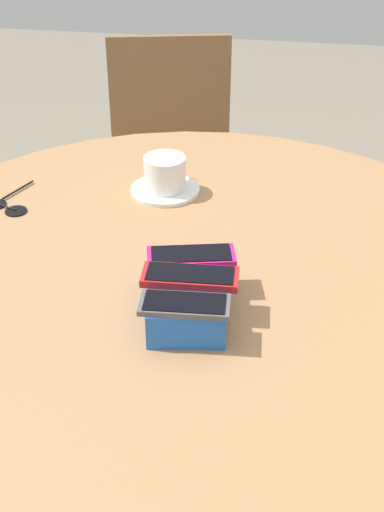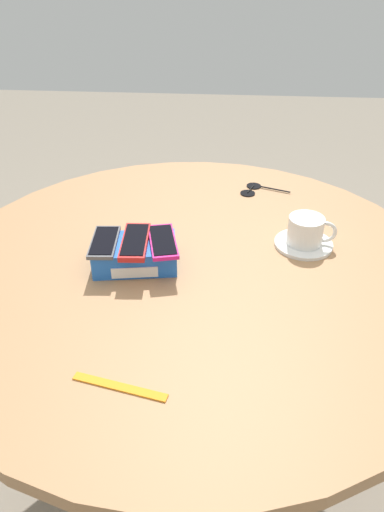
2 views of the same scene
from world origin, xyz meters
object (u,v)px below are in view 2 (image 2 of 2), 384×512
(phone_magenta, at_px, (163,241))
(phone_gray, at_px, (104,242))
(sunglasses, at_px, (254,190))
(lanyard_strap, at_px, (120,387))
(round_table, at_px, (192,298))
(phone_box, at_px, (135,254))
(phone_red, at_px, (135,242))
(coffee_cup, at_px, (307,230))
(saucer, at_px, (303,244))

(phone_magenta, bearing_deg, phone_gray, -174.63)
(sunglasses, bearing_deg, lanyard_strap, -107.59)
(round_table, height_order, phone_magenta, phone_magenta)
(phone_box, distance_m, phone_red, 0.03)
(coffee_cup, relative_size, lanyard_strap, 0.69)
(phone_box, relative_size, phone_red, 1.34)
(round_table, height_order, lanyard_strap, lanyard_strap)
(phone_red, relative_size, saucer, 1.07)
(phone_gray, bearing_deg, round_table, 6.29)
(round_table, xyz_separation_m, phone_box, (-0.12, -0.01, 0.12))
(phone_magenta, relative_size, coffee_cup, 1.28)
(phone_red, bearing_deg, sunglasses, 56.08)
(phone_magenta, height_order, sunglasses, phone_magenta)
(phone_box, distance_m, phone_gray, 0.07)
(round_table, distance_m, phone_magenta, 0.17)
(phone_box, distance_m, coffee_cup, 0.40)
(round_table, relative_size, coffee_cup, 10.18)
(phone_box, height_order, lanyard_strap, phone_box)
(round_table, distance_m, phone_red, 0.20)
(phone_magenta, distance_m, lanyard_strap, 0.36)
(coffee_cup, xyz_separation_m, lanyard_strap, (-0.35, -0.46, -0.04))
(phone_box, xyz_separation_m, phone_gray, (-0.06, -0.01, 0.03))
(phone_box, height_order, sunglasses, phone_box)
(phone_magenta, height_order, lanyard_strap, phone_magenta)
(round_table, bearing_deg, phone_magenta, -171.88)
(phone_gray, bearing_deg, phone_magenta, 5.37)
(round_table, height_order, sunglasses, sunglasses)
(round_table, relative_size, lanyard_strap, 7.00)
(phone_red, distance_m, phone_magenta, 0.06)
(lanyard_strap, height_order, sunglasses, sunglasses)
(lanyard_strap, relative_size, sunglasses, 1.17)
(phone_magenta, height_order, saucer, phone_magenta)
(saucer, height_order, sunglasses, saucer)
(phone_red, relative_size, coffee_cup, 1.29)
(round_table, xyz_separation_m, coffee_cup, (0.26, 0.09, 0.14))
(phone_gray, relative_size, saucer, 0.95)
(coffee_cup, bearing_deg, phone_magenta, -161.96)
(round_table, distance_m, phone_gray, 0.25)
(phone_gray, bearing_deg, coffee_cup, 14.60)
(sunglasses, bearing_deg, saucer, -69.08)
(round_table, relative_size, sunglasses, 8.16)
(sunglasses, bearing_deg, phone_magenta, -118.17)
(phone_gray, relative_size, phone_magenta, 0.90)
(phone_box, xyz_separation_m, saucer, (0.38, 0.11, -0.02))
(phone_red, distance_m, saucer, 0.40)
(saucer, bearing_deg, phone_gray, -165.30)
(phone_gray, height_order, lanyard_strap, phone_gray)
(coffee_cup, height_order, sunglasses, coffee_cup)
(round_table, xyz_separation_m, lanyard_strap, (-0.09, -0.36, 0.10))
(round_table, distance_m, lanyard_strap, 0.39)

